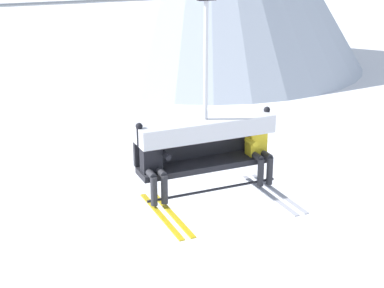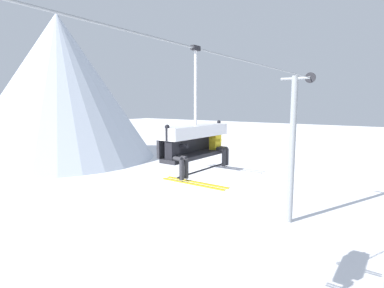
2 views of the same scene
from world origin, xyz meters
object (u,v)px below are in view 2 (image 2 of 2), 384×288
object	(u,v)px
chairlift_chair	(193,136)
skier_black	(176,152)
skier_yellow	(219,143)
lift_tower_far	(292,147)

from	to	relation	value
chairlift_chair	skier_black	bearing A→B (deg)	-167.48
chairlift_chair	skier_yellow	size ratio (longest dim) A/B	1.86
lift_tower_far	chairlift_chair	distance (m)	10.72
skier_black	lift_tower_far	bearing A→B (deg)	4.58
lift_tower_far	skier_black	xyz separation A→B (m)	(-11.54, -0.92, 1.30)
lift_tower_far	skier_yellow	size ratio (longest dim) A/B	5.03
skier_yellow	lift_tower_far	bearing A→B (deg)	5.49
chairlift_chair	skier_black	world-z (taller)	chairlift_chair
skier_black	skier_yellow	distance (m)	1.93
skier_black	chairlift_chair	bearing A→B (deg)	12.52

